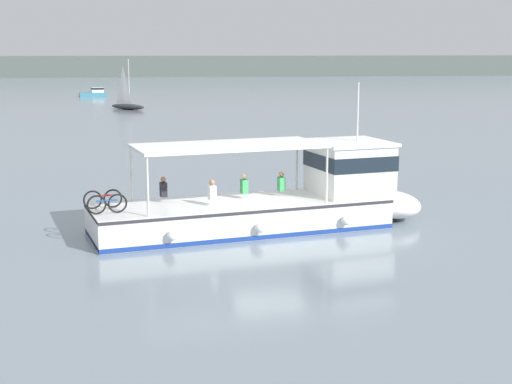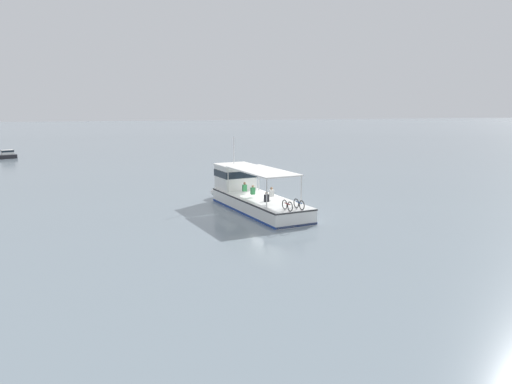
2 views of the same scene
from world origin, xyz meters
name	(u,v)px [view 2 (image 2 of 2)]	position (x,y,z in m)	size (l,w,h in m)	color
ground_plane	(267,208)	(0.00, 0.00, 0.00)	(400.00, 400.00, 0.00)	gray
ferry_main	(250,195)	(0.63, 1.20, 1.02)	(13.07, 5.85, 5.32)	white
motorboat_off_stern	(5,155)	(42.63, 28.69, 0.54)	(2.69, 3.81, 1.26)	#232328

